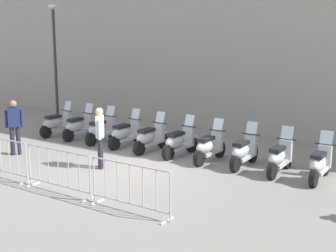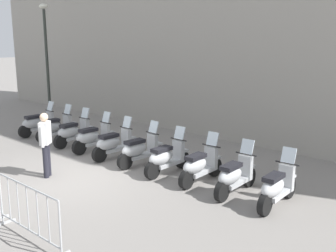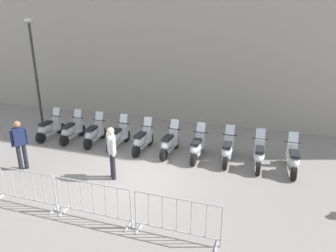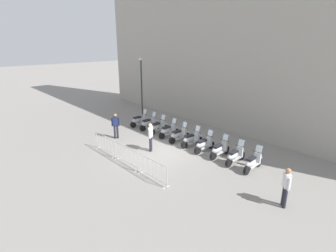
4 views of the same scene
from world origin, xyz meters
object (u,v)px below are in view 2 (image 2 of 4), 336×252
Objects in this scene: street_lamp at (46,51)px; motorcycle_4 at (113,144)px; officer_by_barriers at (46,141)px; motorcycle_6 at (166,158)px; barrier_segment_2 at (28,213)px; motorcycle_5 at (139,150)px; motorcycle_1 at (55,128)px; motorcycle_2 at (73,133)px; motorcycle_8 at (234,176)px; motorcycle_0 at (38,124)px; motorcycle_7 at (199,166)px; motorcycle_9 at (276,188)px; motorcycle_3 at (93,138)px.

motorcycle_4 is at bearing -9.50° from street_lamp.
officer_by_barriers is (6.43, -3.31, -2.07)m from street_lamp.
motorcycle_6 reaches higher than barrier_segment_2.
motorcycle_6 is at bearing 5.51° from motorcycle_4.
motorcycle_5 is at bearing -6.92° from street_lamp.
officer_by_barriers reaches higher than motorcycle_1.
motorcycle_5 is at bearing 116.21° from barrier_segment_2.
motorcycle_2 is 1.00× the size of motorcycle_8.
motorcycle_8 is (3.26, 0.28, 0.00)m from motorcycle_5.
motorcycle_0 is at bearing -37.15° from street_lamp.
motorcycle_4 is at bearing 4.48° from motorcycle_1.
motorcycle_8 is at bearing 5.59° from motorcycle_0.
motorcycle_0 and motorcycle_5 have the same top height.
motorcycle_7 is (6.49, 0.64, 0.00)m from motorcycle_1.
motorcycle_4 is 1.00× the size of motorcycle_8.
motorcycle_0 is 1.00× the size of motorcycle_9.
motorcycle_2 is 1.00× the size of motorcycle_6.
motorcycle_8 is 0.35× the size of street_lamp.
motorcycle_2 is at bearing 137.96° from officer_by_barriers.
motorcycle_7 is (4.33, 0.43, 0.00)m from motorcycle_3.
street_lamp is at bearing 170.50° from motorcycle_4.
motorcycle_2 and motorcycle_7 have the same top height.
officer_by_barriers is (-0.90, -2.43, 0.53)m from motorcycle_5.
motorcycle_3 is at bearing 6.08° from motorcycle_2.
motorcycle_6 and motorcycle_9 have the same top height.
motorcycle_5 is 0.82× the size of barrier_segment_2.
motorcycle_5 and motorcycle_7 have the same top height.
street_lamp is at bearing 176.02° from motorcycle_7.
motorcycle_0 is 1.00× the size of motorcycle_6.
motorcycle_3 is at bearing 136.39° from barrier_segment_2.
motorcycle_1 is 6.52m from motorcycle_7.
motorcycle_7 is 9.87m from street_lamp.
motorcycle_3 is 2.17m from motorcycle_5.
motorcycle_2 is at bearing -16.42° from street_lamp.
barrier_segment_2 is (4.26, -4.06, 0.07)m from motorcycle_3.
motorcycle_2 is 6.52m from motorcycle_8.
motorcycle_9 is at bearing 5.71° from motorcycle_6.
motorcycle_9 is at bearing 5.20° from motorcycle_1.
motorcycle_8 is at bearing 75.65° from barrier_segment_2.
street_lamp is (-7.33, 0.89, 2.60)m from motorcycle_5.
motorcycle_0 is 8.36m from barrier_segment_2.
motorcycle_9 reaches higher than barrier_segment_2.
officer_by_barriers is (1.27, -2.22, 0.53)m from motorcycle_3.
motorcycle_9 is (4.34, 0.38, 0.00)m from motorcycle_5.
motorcycle_8 is (6.49, 0.60, 0.00)m from motorcycle_2.
street_lamp reaches higher than motorcycle_6.
motorcycle_3 is 1.00× the size of motorcycle_6.
motorcycle_4 is 1.00× the size of motorcycle_9.
motorcycle_1 is 1.09m from motorcycle_2.
motorcycle_8 is at bearing -174.84° from motorcycle_9.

